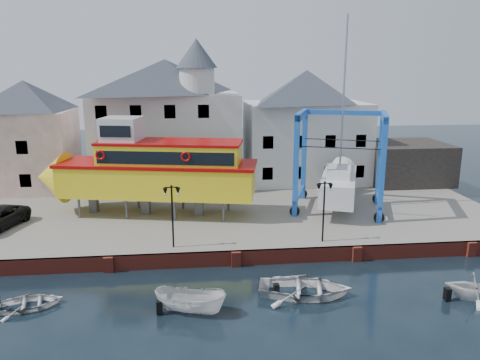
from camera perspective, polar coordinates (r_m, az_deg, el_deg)
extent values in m
plane|color=black|center=(30.63, -0.49, -10.45)|extent=(140.00, 140.00, 0.00)
cube|color=slate|center=(40.73, -2.00, -3.50)|extent=(44.00, 22.00, 1.00)
cube|color=maroon|center=(30.54, -0.51, -9.50)|extent=(44.00, 0.25, 1.00)
cube|color=maroon|center=(30.72, -15.73, -9.89)|extent=(0.60, 0.36, 1.00)
cube|color=maroon|center=(30.38, -0.48, -9.62)|extent=(0.60, 0.36, 1.00)
cube|color=maroon|center=(32.10, 14.06, -8.75)|extent=(0.60, 0.36, 1.00)
cube|color=maroon|center=(35.57, 26.37, -7.56)|extent=(0.60, 0.36, 1.00)
cube|color=tan|center=(48.93, -24.24, 3.32)|extent=(8.00, 7.00, 7.50)
pyramid|color=#333B44|center=(48.39, -24.84, 9.32)|extent=(8.00, 7.00, 2.80)
cube|color=black|center=(45.96, -24.68, -0.07)|extent=(1.00, 0.08, 1.20)
cube|color=black|center=(45.41, -25.06, 3.61)|extent=(1.00, 0.08, 1.20)
cube|color=silver|center=(46.91, -8.84, 4.90)|extent=(14.00, 8.00, 9.00)
pyramid|color=#333B44|center=(46.40, -9.12, 12.36)|extent=(14.00, 8.00, 3.20)
cube|color=black|center=(44.21, -16.06, 0.16)|extent=(1.00, 0.08, 1.20)
cube|color=black|center=(43.78, -12.20, 0.26)|extent=(1.00, 0.08, 1.20)
cube|color=black|center=(43.55, -8.27, 0.36)|extent=(1.00, 0.08, 1.20)
cube|color=black|center=(43.53, -4.32, 0.45)|extent=(1.00, 0.08, 1.20)
cube|color=black|center=(43.63, -16.32, 3.99)|extent=(1.00, 0.08, 1.20)
cube|color=black|center=(43.20, -12.40, 4.13)|extent=(1.00, 0.08, 1.20)
cube|color=black|center=(42.97, -8.41, 4.25)|extent=(1.00, 0.08, 1.20)
cube|color=black|center=(42.94, -4.40, 4.35)|extent=(1.00, 0.08, 1.20)
cube|color=black|center=(43.26, -16.59, 7.91)|extent=(1.00, 0.08, 1.20)
cube|color=black|center=(42.82, -12.60, 8.09)|extent=(1.00, 0.08, 1.20)
cube|color=black|center=(42.59, -8.55, 8.24)|extent=(1.00, 0.08, 1.20)
cube|color=black|center=(42.57, -4.47, 8.34)|extent=(1.00, 0.08, 1.20)
cylinder|color=silver|center=(43.95, -5.26, 11.89)|extent=(3.20, 3.20, 2.40)
cone|color=#333B44|center=(43.95, -5.33, 15.15)|extent=(3.80, 3.80, 2.60)
cube|color=silver|center=(48.85, 7.90, 4.68)|extent=(12.00, 8.00, 8.00)
pyramid|color=#333B44|center=(48.31, 8.12, 11.25)|extent=(12.00, 8.00, 3.20)
cube|color=black|center=(44.58, 3.38, 0.79)|extent=(1.00, 0.08, 1.20)
cube|color=black|center=(45.16, 7.14, 0.87)|extent=(1.00, 0.08, 1.20)
cube|color=black|center=(45.93, 10.79, 0.95)|extent=(1.00, 0.08, 1.20)
cube|color=black|center=(46.88, 14.30, 1.02)|extent=(1.00, 0.08, 1.20)
cube|color=black|center=(44.01, 3.44, 4.60)|extent=(1.00, 0.08, 1.20)
cube|color=black|center=(44.60, 7.26, 4.63)|extent=(1.00, 0.08, 1.20)
cube|color=black|center=(45.38, 10.96, 4.65)|extent=(1.00, 0.08, 1.20)
cube|color=black|center=(46.34, 14.52, 4.64)|extent=(1.00, 0.08, 1.20)
cube|color=black|center=(50.70, 19.42, 2.06)|extent=(8.00, 7.00, 4.00)
cylinder|color=black|center=(30.57, -8.23, -4.61)|extent=(0.12, 0.12, 4.00)
cube|color=black|center=(30.00, -8.36, -0.89)|extent=(0.90, 0.06, 0.06)
sphere|color=black|center=(29.98, -8.36, -0.76)|extent=(0.16, 0.16, 0.16)
cone|color=black|center=(30.09, -9.10, -1.40)|extent=(0.32, 0.32, 0.45)
sphere|color=silver|center=(30.13, -9.09, -1.73)|extent=(0.18, 0.18, 0.18)
cone|color=black|center=(30.05, -7.58, -1.37)|extent=(0.32, 0.32, 0.45)
sphere|color=silver|center=(30.10, -7.57, -1.70)|extent=(0.18, 0.18, 0.18)
cylinder|color=black|center=(31.76, 10.15, -3.99)|extent=(0.12, 0.12, 4.00)
cube|color=black|center=(31.21, 10.31, -0.40)|extent=(0.90, 0.06, 0.06)
sphere|color=black|center=(31.19, 10.31, -0.27)|extent=(0.16, 0.16, 0.16)
cone|color=black|center=(31.16, 9.58, -0.90)|extent=(0.32, 0.32, 0.45)
sphere|color=silver|center=(31.21, 9.57, -1.22)|extent=(0.18, 0.18, 0.18)
cone|color=black|center=(31.39, 10.99, -0.85)|extent=(0.32, 0.32, 0.45)
sphere|color=silver|center=(31.43, 10.97, -1.17)|extent=(0.18, 0.18, 0.18)
cylinder|color=#59595E|center=(38.63, -19.00, -3.19)|extent=(0.24, 0.24, 1.62)
cylinder|color=#59595E|center=(41.29, -17.29, -1.99)|extent=(0.24, 0.24, 1.62)
cylinder|color=#59595E|center=(37.24, -13.68, -3.44)|extent=(0.24, 0.24, 1.62)
cylinder|color=#59595E|center=(39.99, -12.27, -2.18)|extent=(0.24, 0.24, 1.62)
cylinder|color=#59595E|center=(36.18, -7.99, -3.68)|extent=(0.24, 0.24, 1.62)
cylinder|color=#59595E|center=(39.01, -6.96, -2.37)|extent=(0.24, 0.24, 1.62)
cylinder|color=#59595E|center=(35.50, -2.02, -3.89)|extent=(0.24, 0.24, 1.62)
cylinder|color=#59595E|center=(38.38, -1.43, -2.53)|extent=(0.24, 0.24, 1.62)
cube|color=#59595E|center=(39.75, -17.40, -2.60)|extent=(0.75, 0.66, 1.62)
cube|color=#59595E|center=(38.28, -11.41, -2.85)|extent=(0.75, 0.66, 1.62)
cube|color=#59595E|center=(37.26, -5.02, -3.08)|extent=(0.75, 0.66, 1.62)
cube|color=yellow|center=(37.47, -9.97, 0.03)|extent=(15.67, 7.09, 2.38)
cone|color=yellow|center=(40.68, -21.96, 0.31)|extent=(3.16, 4.51, 4.11)
cube|color=#A50806|center=(37.19, -10.05, 1.97)|extent=(16.02, 7.32, 0.24)
cube|color=yellow|center=(36.77, -8.48, 3.10)|extent=(11.34, 5.79, 1.73)
cube|color=black|center=(34.98, -9.21, 2.63)|extent=(10.19, 2.16, 0.97)
cube|color=black|center=(38.55, -7.81, 3.69)|extent=(10.19, 2.16, 0.97)
cube|color=#A50806|center=(36.61, -8.53, 4.59)|extent=(11.58, 5.94, 0.19)
cube|color=silver|center=(37.58, -14.22, 5.92)|extent=(3.32, 3.32, 1.97)
cube|color=black|center=(36.23, -14.98, 5.74)|extent=(2.33, 0.54, 0.87)
torus|color=#A50806|center=(36.45, -16.68, 2.93)|extent=(0.77, 0.30, 0.76)
torus|color=#A50806|center=(34.53, -6.63, 2.85)|extent=(0.77, 0.30, 0.76)
cube|color=#0F45A9|center=(36.38, 6.84, 1.60)|extent=(0.51, 0.51, 7.95)
cylinder|color=black|center=(37.28, 6.69, -3.78)|extent=(0.84, 0.54, 0.79)
cube|color=#0F45A9|center=(41.52, 7.82, 3.07)|extent=(0.51, 0.51, 7.95)
cylinder|color=black|center=(42.32, 7.66, -1.70)|extent=(0.84, 0.54, 0.79)
cube|color=#0F45A9|center=(36.14, 16.97, 1.02)|extent=(0.51, 0.51, 7.95)
cylinder|color=black|center=(37.05, 16.59, -4.38)|extent=(0.84, 0.54, 0.79)
cube|color=#0F45A9|center=(41.31, 16.69, 2.56)|extent=(0.51, 0.51, 7.95)
cylinder|color=black|center=(42.11, 16.36, -2.21)|extent=(0.84, 0.54, 0.79)
cube|color=#0F45A9|center=(38.40, 7.53, 7.92)|extent=(2.35, 5.46, 0.56)
cube|color=#0F45A9|center=(39.59, 7.24, -1.65)|extent=(2.24, 5.42, 0.24)
cube|color=#0F45A9|center=(38.17, 17.21, 7.39)|extent=(2.35, 5.46, 0.56)
cube|color=#0F45A9|center=(39.37, 16.54, -2.20)|extent=(2.24, 5.42, 0.24)
cube|color=#0F45A9|center=(40.77, 12.51, 8.04)|extent=(6.52, 2.75, 0.40)
cube|color=silver|center=(39.12, 11.94, -0.65)|extent=(5.42, 8.89, 1.82)
cone|color=silver|center=(44.04, 12.25, 0.93)|extent=(3.08, 2.61, 2.61)
cube|color=#59595E|center=(39.46, 11.85, -2.49)|extent=(0.97, 2.01, 0.79)
cube|color=silver|center=(38.29, 11.99, 0.96)|extent=(2.89, 3.82, 0.68)
cylinder|color=#99999E|center=(38.60, 12.51, 9.90)|extent=(0.21, 0.21, 12.49)
cube|color=black|center=(36.42, 12.05, 3.85)|extent=(5.86, 2.28, 0.05)
cube|color=black|center=(40.45, 12.32, 4.79)|extent=(5.86, 2.28, 0.05)
imported|color=silver|center=(25.53, -6.03, -15.76)|extent=(4.16, 2.65, 1.50)
imported|color=silver|center=(27.33, 7.83, -13.71)|extent=(5.86, 4.71, 1.08)
imported|color=silver|center=(29.64, 26.63, -12.86)|extent=(4.00, 3.82, 1.64)
imported|color=silver|center=(28.21, -24.38, -13.98)|extent=(3.99, 3.25, 0.72)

